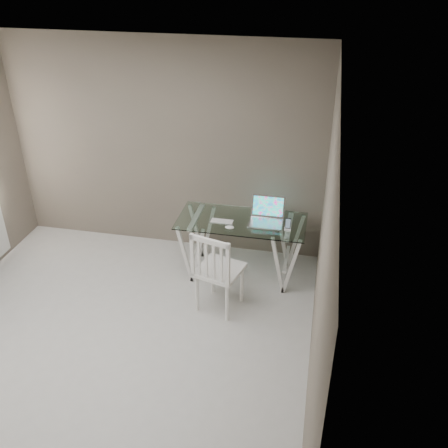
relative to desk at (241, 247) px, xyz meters
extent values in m
plane|color=#B6B3AE|center=(-1.08, -1.69, -0.38)|extent=(4.50, 4.50, 0.00)
cube|color=white|center=(-1.08, -1.69, 2.32)|extent=(4.00, 4.50, 0.02)
cube|color=#645A4E|center=(-1.08, 0.56, 0.97)|extent=(4.00, 0.02, 2.70)
cube|color=#645A4E|center=(0.92, -1.69, 0.97)|extent=(0.02, 4.50, 2.70)
cube|color=silver|center=(0.00, 0.00, 0.36)|extent=(1.50, 0.70, 0.01)
cube|color=silver|center=(-0.55, 0.00, -0.02)|extent=(0.24, 0.62, 0.72)
cube|color=silver|center=(0.55, 0.00, -0.02)|extent=(0.24, 0.62, 0.72)
cube|color=white|center=(-0.12, -0.67, 0.11)|extent=(0.56, 0.56, 0.04)
cylinder|color=white|center=(-0.35, -0.80, -0.15)|extent=(0.04, 0.04, 0.47)
cylinder|color=white|center=(0.01, -0.90, -0.15)|extent=(0.04, 0.04, 0.47)
cylinder|color=white|center=(-0.25, -0.45, -0.15)|extent=(0.04, 0.04, 0.47)
cylinder|color=white|center=(0.11, -0.54, -0.15)|extent=(0.04, 0.04, 0.47)
cube|color=white|center=(-0.18, -0.88, 0.36)|extent=(0.45, 0.15, 0.51)
cube|color=#B3B3B7|center=(0.28, -0.02, 0.37)|extent=(0.39, 0.27, 0.02)
cube|color=#19D899|center=(0.28, 0.15, 0.50)|extent=(0.39, 0.09, 0.25)
cube|color=silver|center=(-0.22, -0.07, 0.37)|extent=(0.28, 0.12, 0.01)
ellipsoid|color=white|center=(-0.10, -0.21, 0.38)|extent=(0.11, 0.06, 0.03)
cube|color=white|center=(0.54, -0.10, 0.37)|extent=(0.07, 0.07, 0.02)
cube|color=black|center=(0.54, -0.09, 0.44)|extent=(0.06, 0.03, 0.12)
camera|label=1|loc=(0.83, -5.01, 3.22)|focal=40.00mm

